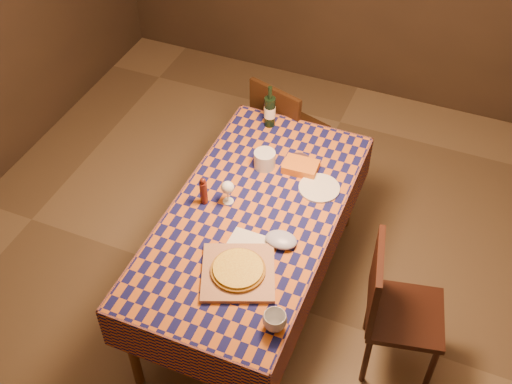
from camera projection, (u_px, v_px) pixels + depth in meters
room at (252, 136)px, 3.27m from camera, size 5.00×5.10×2.70m
dining_table at (253, 223)px, 3.73m from camera, size 0.94×1.84×0.77m
cutting_board at (238, 272)px, 3.36m from camera, size 0.50×0.50×0.02m
pizza at (238, 269)px, 3.34m from camera, size 0.34×0.34×0.03m
pepper_mill at (204, 191)px, 3.68m from camera, size 0.05×0.05×0.19m
bowl at (299, 163)px, 3.95m from camera, size 0.20×0.20×0.05m
wine_glass at (228, 188)px, 3.67m from camera, size 0.08×0.08×0.15m
wine_bottle at (270, 111)px, 4.18m from camera, size 0.09×0.09×0.30m
deli_tub at (265, 160)px, 3.93m from camera, size 0.16×0.16×0.11m
takeout_container at (301, 167)px, 3.92m from camera, size 0.22×0.16×0.05m
white_plate at (319, 188)px, 3.82m from camera, size 0.33×0.33×0.01m
tumbler at (275, 321)px, 3.11m from camera, size 0.15×0.15×0.09m
flour_patch at (249, 243)px, 3.52m from camera, size 0.23×0.18×0.00m
flour_bag at (281, 240)px, 3.50m from camera, size 0.20×0.17×0.05m
chair_far at (284, 128)px, 4.62m from camera, size 0.53×0.53×0.93m
chair_right at (392, 305)px, 3.53m from camera, size 0.51×0.50×0.93m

